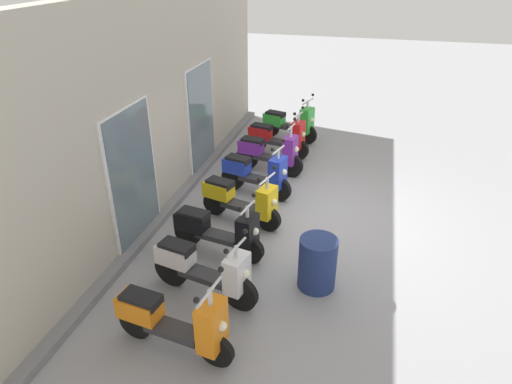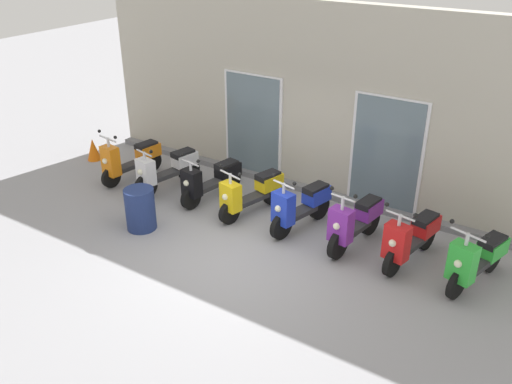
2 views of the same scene
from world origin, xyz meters
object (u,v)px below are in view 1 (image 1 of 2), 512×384
Objects in this scene: trash_bin at (317,263)px; scooter_blue at (256,173)px; scooter_red at (278,137)px; scooter_green at (290,122)px; scooter_orange at (175,321)px; scooter_black at (218,230)px; scooter_purple at (270,152)px; scooter_white at (204,269)px; scooter_yellow at (241,200)px.

scooter_blue is at bearing 32.26° from trash_bin.
scooter_green is (1.05, -0.07, 0.01)m from scooter_red.
scooter_orange reaches higher than trash_bin.
scooter_purple is (3.16, -0.09, 0.04)m from scooter_black.
scooter_purple is 1.03× the size of scooter_green.
scooter_white is 6.22m from scooter_green.
scooter_green is at bearing -1.18° from scooter_purple.
scooter_yellow is 2.10m from trash_bin.
scooter_black is at bearing 177.93° from scooter_blue.
scooter_black is 4.14m from scooter_red.
scooter_white is at bearing -179.10° from scooter_purple.
scooter_purple reaches higher than scooter_green.
scooter_orange is at bearing -178.91° from scooter_purple.
scooter_blue is 1.07m from scooter_purple.
scooter_black is 1.02× the size of scooter_purple.
scooter_black is 1.02× the size of scooter_yellow.
scooter_white is at bearing -177.81° from scooter_yellow.
scooter_yellow is 2.14m from scooter_purple.
scooter_red reaches higher than scooter_white.
scooter_red reaches higher than scooter_blue.
trash_bin is at bearing -103.47° from scooter_black.
scooter_white is at bearing -178.51° from scooter_blue.
scooter_white is 3.11m from scooter_blue.
trash_bin is at bearing -147.74° from scooter_blue.
scooter_black reaches higher than trash_bin.
scooter_yellow reaches higher than scooter_black.
scooter_yellow is 1.95× the size of trash_bin.
scooter_green is (4.17, -0.05, 0.02)m from scooter_yellow.
scooter_orange is 1.04× the size of scooter_blue.
scooter_purple reaches higher than scooter_white.
scooter_green reaches higher than scooter_yellow.
scooter_orange reaches higher than scooter_white.
scooter_red is at bearing 1.17° from scooter_orange.
scooter_orange is at bearing 138.92° from trash_bin.
scooter_orange is 1.04× the size of scooter_green.
scooter_blue is 0.97× the size of scooter_red.
scooter_blue is 0.97× the size of scooter_purple.
scooter_purple is 0.98m from scooter_red.
scooter_blue is 2.05m from scooter_red.
trash_bin is (-3.55, -1.55, -0.08)m from scooter_purple.
scooter_blue is at bearing -2.07° from scooter_black.
scooter_orange is at bearing -174.74° from scooter_black.
scooter_black is 1.04× the size of scooter_blue.
scooter_green is 5.78m from trash_bin.
trash_bin is (-4.53, -1.57, -0.07)m from scooter_red.
scooter_green reaches higher than scooter_blue.
scooter_white is 1.05× the size of scooter_purple.
scooter_purple is at bearing -178.40° from scooter_red.
scooter_white is 5.16m from scooter_red.
scooter_black is at bearing 8.64° from scooter_white.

